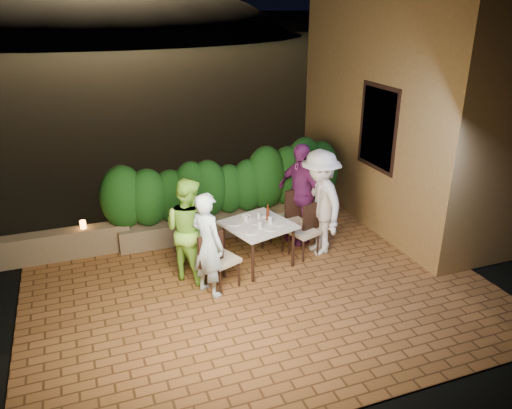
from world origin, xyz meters
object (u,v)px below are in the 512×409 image
chair_right_back (286,218)px  parapet_lamp (83,225)px  dining_table (258,244)px  diner_green (188,229)px  chair_left_front (222,258)px  diner_blue (207,245)px  diner_white (319,203)px  diner_purple (300,194)px  chair_left_back (208,251)px  bowl (247,217)px  chair_right_front (304,231)px  beer_bottle (268,212)px

chair_right_back → parapet_lamp: chair_right_back is taller
dining_table → diner_green: diner_green is taller
chair_left_front → dining_table: bearing=8.7°
diner_blue → diner_white: diner_white is taller
parapet_lamp → diner_purple: bearing=-12.2°
diner_purple → chair_left_back: bearing=-91.4°
dining_table → bowl: 0.49m
bowl → diner_white: diner_white is taller
chair_left_front → parapet_lamp: 2.67m
dining_table → diner_purple: bearing=29.5°
chair_left_front → parapet_lamp: size_ratio=6.91×
dining_table → diner_green: 1.26m
bowl → chair_right_back: size_ratio=0.16×
chair_right_front → diner_green: diner_green is taller
diner_green → diner_purple: diner_purple is taller
diner_white → chair_left_back: bearing=-89.1°
chair_right_front → beer_bottle: bearing=-23.4°
chair_left_back → diner_blue: 0.70m
chair_right_front → diner_green: 2.05m
chair_left_back → chair_right_front: (1.72, 0.04, 0.04)m
diner_blue → chair_right_front: bearing=-99.9°
chair_right_back → parapet_lamp: 3.54m
chair_left_front → diner_white: diner_white is taller
chair_left_back → diner_white: (2.01, 0.09, 0.51)m
diner_white → bowl: bearing=-100.9°
chair_left_front → diner_purple: bearing=8.0°
bowl → parapet_lamp: bearing=156.8°
beer_bottle → chair_right_back: (0.53, 0.42, -0.37)m
chair_left_front → chair_right_back: size_ratio=0.93×
diner_blue → diner_green: 0.59m
diner_white → beer_bottle: bearing=-92.2°
chair_left_front → parapet_lamp: bearing=114.3°
chair_right_back → bowl: bearing=6.5°
dining_table → diner_purple: 1.30m
diner_blue → diner_purple: 2.35m
beer_bottle → diner_white: (0.95, -0.01, 0.04)m
chair_right_back → diner_purple: 0.51m
chair_right_front → dining_table: bearing=-17.1°
dining_table → diner_purple: diner_purple is taller
chair_left_front → chair_right_back: chair_right_back is taller
chair_left_back → diner_white: size_ratio=0.45×
diner_green → chair_right_back: bearing=-113.1°
bowl → diner_purple: bearing=15.3°
chair_right_front → chair_right_back: chair_right_back is taller
beer_bottle → diner_blue: size_ratio=0.17×
dining_table → chair_right_front: chair_right_front is taller
diner_purple → diner_green: bearing=-93.9°
bowl → parapet_lamp: (-2.60, 1.12, -0.20)m
beer_bottle → bowl: bearing=147.3°
parapet_lamp → beer_bottle: bearing=-24.3°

